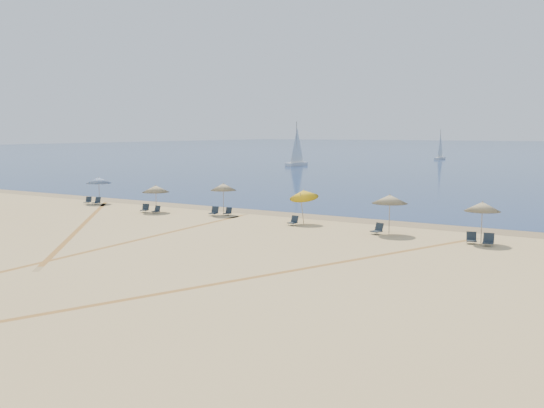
{
  "coord_description": "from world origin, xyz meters",
  "views": [
    {
      "loc": [
        22.33,
        -17.14,
        6.59
      ],
      "look_at": [
        0.0,
        20.0,
        1.3
      ],
      "focal_mm": 39.36,
      "sensor_mm": 36.0,
      "label": 1
    }
  ],
  "objects_px": {
    "chair_5": "(228,212)",
    "chair_6": "(293,221)",
    "umbrella_2": "(223,187)",
    "chair_4": "(214,212)",
    "umbrella_1": "(156,189)",
    "chair_9": "(488,240)",
    "sailboat_2": "(297,152)",
    "umbrella_0": "(99,180)",
    "umbrella_4": "(390,199)",
    "umbrella_3": "(304,194)",
    "umbrella_5": "(482,207)",
    "chair_7": "(378,229)",
    "chair_1": "(97,201)",
    "chair_0": "(88,201)",
    "chair_8": "(471,238)",
    "chair_3": "(157,210)",
    "chair_2": "(145,209)",
    "sailboat_1": "(440,150)"
  },
  "relations": [
    {
      "from": "umbrella_2",
      "to": "chair_4",
      "type": "distance_m",
      "value": 2.1
    },
    {
      "from": "chair_0",
      "to": "chair_6",
      "type": "relative_size",
      "value": 1.06
    },
    {
      "from": "umbrella_0",
      "to": "sailboat_2",
      "type": "height_order",
      "value": "sailboat_2"
    },
    {
      "from": "chair_5",
      "to": "sailboat_2",
      "type": "xyz_separation_m",
      "value": [
        -28.17,
        62.92,
        2.3
      ]
    },
    {
      "from": "umbrella_5",
      "to": "umbrella_2",
      "type": "bearing_deg",
      "value": 174.0
    },
    {
      "from": "chair_2",
      "to": "chair_6",
      "type": "height_order",
      "value": "chair_6"
    },
    {
      "from": "chair_6",
      "to": "sailboat_2",
      "type": "xyz_separation_m",
      "value": [
        -35.04,
        64.64,
        2.27
      ]
    },
    {
      "from": "umbrella_3",
      "to": "chair_0",
      "type": "xyz_separation_m",
      "value": [
        -22.45,
        0.21,
        -1.85
      ]
    },
    {
      "from": "chair_0",
      "to": "chair_3",
      "type": "distance_m",
      "value": 9.85
    },
    {
      "from": "umbrella_0",
      "to": "chair_3",
      "type": "xyz_separation_m",
      "value": [
        9.03,
        -2.32,
        -1.86
      ]
    },
    {
      "from": "umbrella_2",
      "to": "chair_6",
      "type": "bearing_deg",
      "value": -14.41
    },
    {
      "from": "chair_3",
      "to": "chair_4",
      "type": "height_order",
      "value": "chair_4"
    },
    {
      "from": "chair_8",
      "to": "umbrella_3",
      "type": "bearing_deg",
      "value": 155.53
    },
    {
      "from": "umbrella_2",
      "to": "chair_9",
      "type": "bearing_deg",
      "value": -7.48
    },
    {
      "from": "chair_7",
      "to": "chair_9",
      "type": "relative_size",
      "value": 1.11
    },
    {
      "from": "chair_6",
      "to": "chair_7",
      "type": "relative_size",
      "value": 0.85
    },
    {
      "from": "umbrella_3",
      "to": "chair_6",
      "type": "bearing_deg",
      "value": -101.18
    },
    {
      "from": "umbrella_0",
      "to": "umbrella_4",
      "type": "distance_m",
      "value": 28.66
    },
    {
      "from": "chair_1",
      "to": "sailboat_2",
      "type": "distance_m",
      "value": 64.91
    },
    {
      "from": "sailboat_1",
      "to": "sailboat_2",
      "type": "relative_size",
      "value": 0.83
    },
    {
      "from": "chair_1",
      "to": "umbrella_1",
      "type": "bearing_deg",
      "value": -16.17
    },
    {
      "from": "umbrella_2",
      "to": "chair_4",
      "type": "xyz_separation_m",
      "value": [
        -0.31,
        -0.84,
        -1.9
      ]
    },
    {
      "from": "chair_2",
      "to": "chair_3",
      "type": "bearing_deg",
      "value": -21.78
    },
    {
      "from": "umbrella_1",
      "to": "chair_4",
      "type": "xyz_separation_m",
      "value": [
        5.31,
        0.8,
        -1.6
      ]
    },
    {
      "from": "chair_3",
      "to": "sailboat_2",
      "type": "relative_size",
      "value": 0.07
    },
    {
      "from": "umbrella_5",
      "to": "chair_0",
      "type": "distance_m",
      "value": 35.15
    },
    {
      "from": "umbrella_2",
      "to": "chair_2",
      "type": "distance_m",
      "value": 6.98
    },
    {
      "from": "chair_5",
      "to": "chair_6",
      "type": "xyz_separation_m",
      "value": [
        6.87,
        -1.72,
        0.02
      ]
    },
    {
      "from": "umbrella_3",
      "to": "umbrella_4",
      "type": "relative_size",
      "value": 1.02
    },
    {
      "from": "chair_5",
      "to": "chair_2",
      "type": "bearing_deg",
      "value": -166.59
    },
    {
      "from": "chair_0",
      "to": "chair_6",
      "type": "bearing_deg",
      "value": -24.82
    },
    {
      "from": "umbrella_4",
      "to": "chair_7",
      "type": "distance_m",
      "value": 2.09
    },
    {
      "from": "chair_2",
      "to": "chair_0",
      "type": "bearing_deg",
      "value": 148.74
    },
    {
      "from": "umbrella_0",
      "to": "chair_9",
      "type": "distance_m",
      "value": 35.08
    },
    {
      "from": "umbrella_2",
      "to": "umbrella_0",
      "type": "bearing_deg",
      "value": 179.49
    },
    {
      "from": "umbrella_0",
      "to": "chair_5",
      "type": "relative_size",
      "value": 3.93
    },
    {
      "from": "umbrella_4",
      "to": "chair_6",
      "type": "relative_size",
      "value": 3.56
    },
    {
      "from": "chair_0",
      "to": "chair_9",
      "type": "relative_size",
      "value": 1.0
    },
    {
      "from": "chair_8",
      "to": "sailboat_2",
      "type": "xyz_separation_m",
      "value": [
        -47.41,
        65.24,
        2.27
      ]
    },
    {
      "from": "umbrella_1",
      "to": "chair_5",
      "type": "relative_size",
      "value": 3.58
    },
    {
      "from": "chair_2",
      "to": "chair_5",
      "type": "xyz_separation_m",
      "value": [
        6.91,
        1.99,
        -0.02
      ]
    },
    {
      "from": "chair_7",
      "to": "chair_8",
      "type": "relative_size",
      "value": 1.08
    },
    {
      "from": "chair_1",
      "to": "chair_4",
      "type": "height_order",
      "value": "chair_4"
    },
    {
      "from": "chair_5",
      "to": "chair_6",
      "type": "distance_m",
      "value": 7.08
    },
    {
      "from": "umbrella_4",
      "to": "chair_9",
      "type": "xyz_separation_m",
      "value": [
        6.33,
        -0.84,
        -1.95
      ]
    },
    {
      "from": "chair_4",
      "to": "umbrella_2",
      "type": "bearing_deg",
      "value": 63.51
    },
    {
      "from": "chair_3",
      "to": "chair_4",
      "type": "distance_m",
      "value": 4.96
    },
    {
      "from": "chair_5",
      "to": "chair_7",
      "type": "distance_m",
      "value": 13.47
    },
    {
      "from": "chair_9",
      "to": "sailboat_2",
      "type": "xyz_separation_m",
      "value": [
        -48.41,
        65.46,
        2.25
      ]
    },
    {
      "from": "chair_5",
      "to": "chair_7",
      "type": "bearing_deg",
      "value": -11.7
    }
  ]
}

